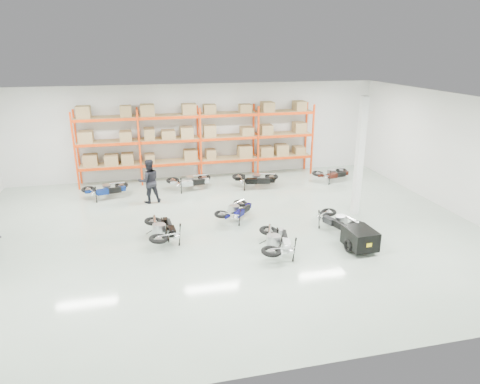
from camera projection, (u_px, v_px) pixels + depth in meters
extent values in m
plane|color=#A5B7A5|center=(226.00, 231.00, 15.11)|extent=(18.00, 18.00, 0.00)
plane|color=white|center=(225.00, 102.00, 13.64)|extent=(18.00, 18.00, 0.00)
plane|color=silver|center=(198.00, 131.00, 20.82)|extent=(18.00, 0.00, 18.00)
plane|color=silver|center=(299.00, 271.00, 7.93)|extent=(18.00, 0.00, 18.00)
plane|color=silver|center=(457.00, 155.00, 16.30)|extent=(0.00, 14.00, 14.00)
cube|color=#F03F0C|center=(75.00, 152.00, 18.86)|extent=(0.08, 0.08, 3.50)
cube|color=#F03F0C|center=(77.00, 147.00, 19.69)|extent=(0.08, 0.08, 3.50)
cube|color=#F03F0C|center=(140.00, 149.00, 19.46)|extent=(0.08, 0.08, 3.50)
cube|color=#F03F0C|center=(140.00, 144.00, 20.29)|extent=(0.08, 0.08, 3.50)
cube|color=#F03F0C|center=(201.00, 146.00, 20.06)|extent=(0.08, 0.08, 3.50)
cube|color=#F03F0C|center=(198.00, 142.00, 20.89)|extent=(0.08, 0.08, 3.50)
cube|color=#F03F0C|center=(258.00, 143.00, 20.66)|extent=(0.08, 0.08, 3.50)
cube|color=#F03F0C|center=(253.00, 139.00, 21.49)|extent=(0.08, 0.08, 3.50)
cube|color=#F03F0C|center=(312.00, 140.00, 21.26)|extent=(0.08, 0.08, 3.50)
cube|color=#F03F0C|center=(306.00, 136.00, 22.09)|extent=(0.08, 0.08, 3.50)
cube|color=#F03F0C|center=(110.00, 168.00, 19.44)|extent=(2.70, 0.08, 0.12)
cube|color=#F03F0C|center=(111.00, 163.00, 20.26)|extent=(2.70, 0.08, 0.12)
cube|color=#9E8151|center=(110.00, 164.00, 19.83)|extent=(2.68, 0.88, 0.02)
cube|color=#9E8151|center=(110.00, 160.00, 19.75)|extent=(2.40, 0.70, 0.44)
cube|color=#F03F0C|center=(172.00, 165.00, 20.04)|extent=(2.70, 0.08, 0.12)
cube|color=#F03F0C|center=(170.00, 160.00, 20.87)|extent=(2.70, 0.08, 0.12)
cube|color=#9E8151|center=(171.00, 161.00, 20.43)|extent=(2.68, 0.88, 0.02)
cube|color=#9E8151|center=(171.00, 156.00, 20.35)|extent=(2.40, 0.70, 0.44)
cube|color=#F03F0C|center=(230.00, 161.00, 20.64)|extent=(2.70, 0.08, 0.12)
cube|color=#F03F0C|center=(226.00, 157.00, 21.47)|extent=(2.70, 0.08, 0.12)
cube|color=#9E8151|center=(228.00, 158.00, 21.03)|extent=(2.68, 0.88, 0.02)
cube|color=#9E8151|center=(228.00, 153.00, 20.95)|extent=(2.40, 0.70, 0.44)
cube|color=#F03F0C|center=(285.00, 158.00, 21.24)|extent=(2.70, 0.08, 0.12)
cube|color=#F03F0C|center=(279.00, 154.00, 22.07)|extent=(2.70, 0.08, 0.12)
cube|color=#9E8151|center=(282.00, 154.00, 21.63)|extent=(2.68, 0.88, 0.02)
cube|color=#9E8151|center=(282.00, 150.00, 21.55)|extent=(2.40, 0.70, 0.44)
cube|color=#F03F0C|center=(107.00, 145.00, 19.08)|extent=(2.70, 0.08, 0.12)
cube|color=#F03F0C|center=(108.00, 141.00, 19.91)|extent=(2.70, 0.08, 0.12)
cube|color=#9E8151|center=(108.00, 141.00, 19.47)|extent=(2.68, 0.88, 0.02)
cube|color=#9E8151|center=(107.00, 136.00, 19.39)|extent=(2.40, 0.70, 0.44)
cube|color=#F03F0C|center=(170.00, 142.00, 19.68)|extent=(2.70, 0.08, 0.12)
cube|color=#F03F0C|center=(169.00, 138.00, 20.51)|extent=(2.70, 0.08, 0.12)
cube|color=#9E8151|center=(170.00, 138.00, 20.07)|extent=(2.68, 0.88, 0.02)
cube|color=#9E8151|center=(169.00, 133.00, 19.99)|extent=(2.40, 0.70, 0.44)
cube|color=#F03F0C|center=(230.00, 139.00, 20.28)|extent=(2.70, 0.08, 0.12)
cube|color=#F03F0C|center=(226.00, 135.00, 21.11)|extent=(2.70, 0.08, 0.12)
cube|color=#9E8151|center=(228.00, 136.00, 20.67)|extent=(2.68, 0.88, 0.02)
cube|color=#9E8151|center=(228.00, 131.00, 20.60)|extent=(2.40, 0.70, 0.44)
cube|color=#F03F0C|center=(286.00, 136.00, 20.88)|extent=(2.70, 0.08, 0.12)
cube|color=#F03F0C|center=(280.00, 133.00, 21.71)|extent=(2.70, 0.08, 0.12)
cube|color=#9E8151|center=(283.00, 133.00, 21.27)|extent=(2.68, 0.88, 0.02)
cube|color=#9E8151|center=(283.00, 128.00, 21.20)|extent=(2.40, 0.70, 0.44)
cube|color=#F03F0C|center=(105.00, 120.00, 18.72)|extent=(2.70, 0.08, 0.12)
cube|color=#F03F0C|center=(106.00, 117.00, 19.55)|extent=(2.70, 0.08, 0.12)
cube|color=#9E8151|center=(105.00, 117.00, 19.11)|extent=(2.68, 0.88, 0.02)
cube|color=#9E8151|center=(105.00, 112.00, 19.04)|extent=(2.40, 0.70, 0.44)
cube|color=#F03F0C|center=(169.00, 118.00, 19.32)|extent=(2.70, 0.08, 0.12)
cube|color=#F03F0C|center=(168.00, 115.00, 20.15)|extent=(2.70, 0.08, 0.12)
cube|color=#9E8151|center=(168.00, 115.00, 19.71)|extent=(2.68, 0.88, 0.02)
cube|color=#9E8151|center=(168.00, 110.00, 19.64)|extent=(2.40, 0.70, 0.44)
cube|color=#F03F0C|center=(230.00, 116.00, 19.92)|extent=(2.70, 0.08, 0.12)
cube|color=#F03F0C|center=(226.00, 113.00, 20.75)|extent=(2.70, 0.08, 0.12)
cube|color=#9E8151|center=(228.00, 113.00, 20.31)|extent=(2.68, 0.88, 0.02)
cube|color=#9E8151|center=(228.00, 108.00, 20.24)|extent=(2.40, 0.70, 0.44)
cube|color=#F03F0C|center=(287.00, 114.00, 20.52)|extent=(2.70, 0.08, 0.12)
cube|color=#F03F0C|center=(281.00, 111.00, 21.35)|extent=(2.70, 0.08, 0.12)
cube|color=#9E8151|center=(284.00, 111.00, 20.91)|extent=(2.68, 0.88, 0.02)
cube|color=#9E8151|center=(284.00, 106.00, 20.84)|extent=(2.40, 0.70, 0.44)
cube|color=white|center=(359.00, 157.00, 15.95)|extent=(0.25, 0.25, 4.50)
cube|color=black|center=(360.00, 238.00, 13.51)|extent=(0.87, 1.08, 0.60)
cube|color=yellow|center=(368.00, 245.00, 13.03)|extent=(0.18, 0.03, 0.12)
torus|color=black|center=(347.00, 246.00, 13.50)|extent=(0.09, 0.42, 0.42)
torus|color=black|center=(371.00, 243.00, 13.67)|extent=(0.09, 0.42, 0.42)
cylinder|color=black|center=(350.00, 228.00, 14.15)|extent=(0.09, 0.99, 0.04)
imported|color=black|center=(149.00, 181.00, 17.58)|extent=(1.01, 0.85, 1.84)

